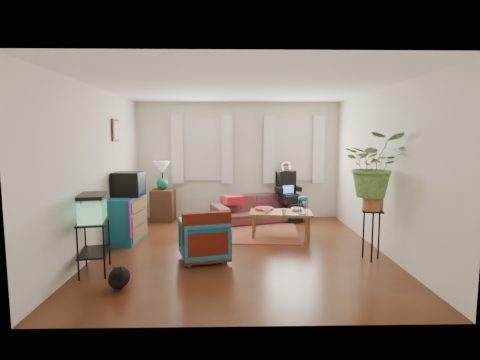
{
  "coord_description": "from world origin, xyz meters",
  "views": [
    {
      "loc": [
        -0.14,
        -5.93,
        1.82
      ],
      "look_at": [
        0.0,
        0.4,
        1.1
      ],
      "focal_mm": 28.0,
      "sensor_mm": 36.0,
      "label": 1
    }
  ],
  "objects_px": {
    "coffee_table": "(281,224)",
    "plant_stand": "(372,235)",
    "armchair": "(204,237)",
    "side_table": "(163,205)",
    "dresser": "(127,219)",
    "sofa": "(258,204)",
    "aquarium_stand": "(94,247)"
  },
  "relations": [
    {
      "from": "coffee_table",
      "to": "plant_stand",
      "type": "bearing_deg",
      "value": -42.63
    },
    {
      "from": "coffee_table",
      "to": "armchair",
      "type": "bearing_deg",
      "value": -129.69
    },
    {
      "from": "side_table",
      "to": "dresser",
      "type": "xyz_separation_m",
      "value": [
        -0.34,
        -1.6,
        0.05
      ]
    },
    {
      "from": "sofa",
      "to": "plant_stand",
      "type": "distance_m",
      "value": 3.0
    },
    {
      "from": "armchair",
      "to": "coffee_table",
      "type": "distance_m",
      "value": 1.85
    },
    {
      "from": "armchair",
      "to": "coffee_table",
      "type": "relative_size",
      "value": 0.61
    },
    {
      "from": "sofa",
      "to": "coffee_table",
      "type": "xyz_separation_m",
      "value": [
        0.33,
        -1.25,
        -0.15
      ]
    },
    {
      "from": "sofa",
      "to": "plant_stand",
      "type": "relative_size",
      "value": 2.61
    },
    {
      "from": "armchair",
      "to": "aquarium_stand",
      "type": "bearing_deg",
      "value": 3.52
    },
    {
      "from": "aquarium_stand",
      "to": "side_table",
      "type": "bearing_deg",
      "value": 72.02
    },
    {
      "from": "sofa",
      "to": "plant_stand",
      "type": "bearing_deg",
      "value": -78.01
    },
    {
      "from": "armchair",
      "to": "sofa",
      "type": "bearing_deg",
      "value": -126.67
    },
    {
      "from": "side_table",
      "to": "aquarium_stand",
      "type": "height_order",
      "value": "aquarium_stand"
    },
    {
      "from": "dresser",
      "to": "aquarium_stand",
      "type": "relative_size",
      "value": 1.24
    },
    {
      "from": "side_table",
      "to": "aquarium_stand",
      "type": "xyz_separation_m",
      "value": [
        -0.35,
        -3.16,
        0.01
      ]
    },
    {
      "from": "armchair",
      "to": "plant_stand",
      "type": "distance_m",
      "value": 2.51
    },
    {
      "from": "sofa",
      "to": "aquarium_stand",
      "type": "relative_size",
      "value": 2.77
    },
    {
      "from": "side_table",
      "to": "dresser",
      "type": "distance_m",
      "value": 1.64
    },
    {
      "from": "armchair",
      "to": "coffee_table",
      "type": "height_order",
      "value": "armchair"
    },
    {
      "from": "armchair",
      "to": "plant_stand",
      "type": "height_order",
      "value": "plant_stand"
    },
    {
      "from": "dresser",
      "to": "side_table",
      "type": "bearing_deg",
      "value": 82.68
    },
    {
      "from": "plant_stand",
      "to": "sofa",
      "type": "bearing_deg",
      "value": 120.3
    },
    {
      "from": "aquarium_stand",
      "to": "plant_stand",
      "type": "relative_size",
      "value": 0.94
    },
    {
      "from": "side_table",
      "to": "armchair",
      "type": "distance_m",
      "value": 2.88
    },
    {
      "from": "aquarium_stand",
      "to": "plant_stand",
      "type": "height_order",
      "value": "plant_stand"
    },
    {
      "from": "coffee_table",
      "to": "plant_stand",
      "type": "distance_m",
      "value": 1.79
    },
    {
      "from": "dresser",
      "to": "coffee_table",
      "type": "relative_size",
      "value": 0.78
    },
    {
      "from": "side_table",
      "to": "armchair",
      "type": "xyz_separation_m",
      "value": [
        1.09,
        -2.67,
        -0.0
      ]
    },
    {
      "from": "sofa",
      "to": "armchair",
      "type": "distance_m",
      "value": 2.73
    },
    {
      "from": "coffee_table",
      "to": "side_table",
      "type": "bearing_deg",
      "value": 156.24
    },
    {
      "from": "aquarium_stand",
      "to": "plant_stand",
      "type": "bearing_deg",
      "value": -5.24
    },
    {
      "from": "coffee_table",
      "to": "aquarium_stand",
      "type": "bearing_deg",
      "value": -141.19
    }
  ]
}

